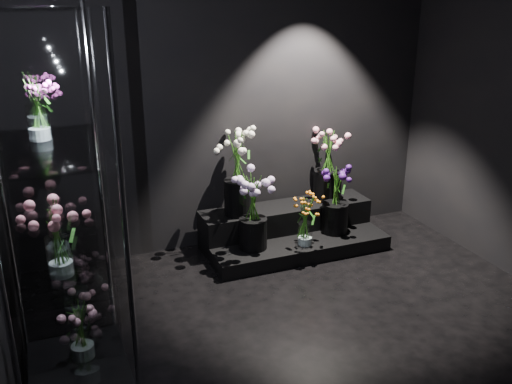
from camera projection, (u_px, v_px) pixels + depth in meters
floor at (331, 351)px, 3.96m from camera, size 4.00×4.00×0.00m
wall_back at (232, 100)px, 5.23m from camera, size 4.00×0.00×4.00m
display_riser at (290, 230)px, 5.52m from camera, size 1.69×0.75×0.38m
display_case at (58, 221)px, 3.18m from camera, size 0.63×1.05×2.31m
bouquet_orange_bells at (306, 220)px, 5.16m from camera, size 0.32×0.32×0.48m
bouquet_lilac at (253, 207)px, 5.05m from camera, size 0.39×0.39×0.70m
bouquet_purple at (336, 198)px, 5.40m from camera, size 0.35×0.35×0.65m
bouquet_cream_roses at (238, 168)px, 5.18m from camera, size 0.48×0.48×0.79m
bouquet_pink_roses at (328, 163)px, 5.57m from camera, size 0.46×0.46×0.70m
bouquet_case_pink at (57, 237)px, 3.04m from camera, size 0.38×0.38×0.44m
bouquet_case_magenta at (36, 108)px, 3.11m from camera, size 0.25×0.25×0.35m
bouquet_case_base_pink at (80, 326)px, 3.65m from camera, size 0.33×0.33×0.44m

